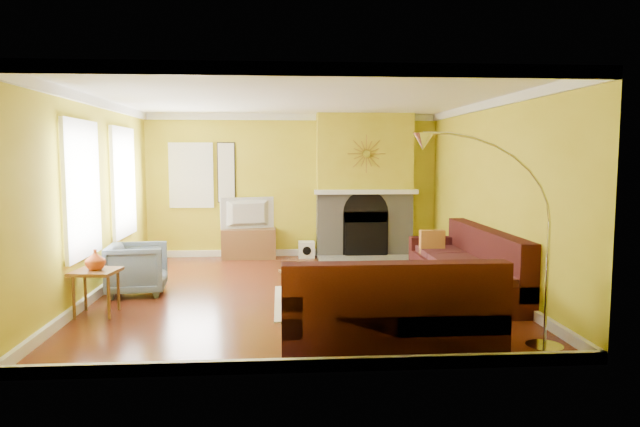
{
  "coord_description": "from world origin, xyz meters",
  "views": [
    {
      "loc": [
        -0.25,
        -7.87,
        1.91
      ],
      "look_at": [
        0.34,
        0.4,
        1.07
      ],
      "focal_mm": 32.0,
      "sensor_mm": 36.0,
      "label": 1
    }
  ],
  "objects": [
    {
      "name": "mantel",
      "position": [
        1.35,
        2.56,
        1.25
      ],
      "size": [
        1.92,
        0.22,
        0.08
      ],
      "primitive_type": "cube",
      "color": "white",
      "rests_on": "fireplace"
    },
    {
      "name": "arc_lamp",
      "position": [
        1.77,
        -2.6,
        1.06
      ],
      "size": [
        1.35,
        0.36,
        2.12
      ],
      "primitive_type": null,
      "color": "silver",
      "rests_on": "floor"
    },
    {
      "name": "window_left_far",
      "position": [
        -2.72,
        -0.6,
        1.5
      ],
      "size": [
        0.06,
        1.22,
        1.72
      ],
      "primitive_type": "cube",
      "color": "white",
      "rests_on": "wall_left"
    },
    {
      "name": "coffee_table",
      "position": [
        0.34,
        -0.62,
        0.2
      ],
      "size": [
        1.23,
        1.23,
        0.4
      ],
      "primitive_type": null,
      "rotation": [
        0.0,
        0.0,
        0.27
      ],
      "color": "white",
      "rests_on": "floor"
    },
    {
      "name": "baseboard",
      "position": [
        0.0,
        0.0,
        0.06
      ],
      "size": [
        5.5,
        6.0,
        0.12
      ],
      "primitive_type": null,
      "color": "white",
      "rests_on": "floor"
    },
    {
      "name": "vase",
      "position": [
        -2.46,
        -0.97,
        0.67
      ],
      "size": [
        0.24,
        0.24,
        0.25
      ],
      "primitive_type": "imported",
      "rotation": [
        0.0,
        0.0,
        -0.01
      ],
      "color": "#C84C1C",
      "rests_on": "side_table"
    },
    {
      "name": "tv",
      "position": [
        -0.83,
        2.77,
        0.84
      ],
      "size": [
        1.02,
        0.43,
        0.59
      ],
      "primitive_type": "imported",
      "rotation": [
        0.0,
        0.0,
        3.44
      ],
      "color": "black",
      "rests_on": "media_console"
    },
    {
      "name": "hearth",
      "position": [
        1.35,
        2.25,
        0.03
      ],
      "size": [
        1.8,
        0.7,
        0.06
      ],
      "primitive_type": "cube",
      "color": "gray",
      "rests_on": "floor"
    },
    {
      "name": "media_console",
      "position": [
        -0.83,
        2.77,
        0.28
      ],
      "size": [
        1.0,
        0.45,
        0.55
      ],
      "primitive_type": "cube",
      "color": "brown",
      "rests_on": "floor"
    },
    {
      "name": "sectional_sofa",
      "position": [
        1.26,
        -0.75,
        0.45
      ],
      "size": [
        2.99,
        3.9,
        0.9
      ],
      "primitive_type": null,
      "color": "#411516",
      "rests_on": "floor"
    },
    {
      "name": "window_left_near",
      "position": [
        -2.72,
        1.3,
        1.5
      ],
      "size": [
        0.06,
        1.22,
        1.72
      ],
      "primitive_type": "cube",
      "color": "white",
      "rests_on": "wall_left"
    },
    {
      "name": "window_back",
      "position": [
        -1.9,
        2.96,
        1.55
      ],
      "size": [
        0.82,
        0.06,
        1.22
      ],
      "primitive_type": "cube",
      "color": "white",
      "rests_on": "wall_back"
    },
    {
      "name": "sunburst",
      "position": [
        1.35,
        2.57,
        1.95
      ],
      "size": [
        0.7,
        0.04,
        0.7
      ],
      "primitive_type": null,
      "color": "olive",
      "rests_on": "fireplace"
    },
    {
      "name": "side_table",
      "position": [
        -2.46,
        -0.97,
        0.28
      ],
      "size": [
        0.56,
        0.56,
        0.55
      ],
      "primitive_type": null,
      "rotation": [
        0.0,
        0.0,
        -0.14
      ],
      "color": "brown",
      "rests_on": "floor"
    },
    {
      "name": "subwoofer",
      "position": [
        0.25,
        2.77,
        0.15
      ],
      "size": [
        0.3,
        0.3,
        0.3
      ],
      "primitive_type": "cube",
      "color": "white",
      "rests_on": "floor"
    },
    {
      "name": "crown_molding",
      "position": [
        0.0,
        0.0,
        2.64
      ],
      "size": [
        5.5,
        6.0,
        0.12
      ],
      "primitive_type": null,
      "color": "white",
      "rests_on": "ceiling"
    },
    {
      "name": "wall_back",
      "position": [
        0.0,
        3.01,
        1.35
      ],
      "size": [
        5.5,
        0.02,
        2.7
      ],
      "primitive_type": "cube",
      "color": "gold",
      "rests_on": "ground"
    },
    {
      "name": "floor",
      "position": [
        0.0,
        0.0,
        -0.01
      ],
      "size": [
        5.5,
        6.0,
        0.02
      ],
      "primitive_type": "cube",
      "color": "maroon",
      "rests_on": "ground"
    },
    {
      "name": "armchair",
      "position": [
        -2.23,
        0.07,
        0.35
      ],
      "size": [
        0.85,
        0.83,
        0.71
      ],
      "primitive_type": "imported",
      "rotation": [
        0.0,
        0.0,
        1.67
      ],
      "color": "slate",
      "rests_on": "floor"
    },
    {
      "name": "wall_front",
      "position": [
        0.0,
        -3.01,
        1.35
      ],
      "size": [
        5.5,
        0.02,
        2.7
      ],
      "primitive_type": "cube",
      "color": "gold",
      "rests_on": "ground"
    },
    {
      "name": "book",
      "position": [
        0.19,
        -0.52,
        0.41
      ],
      "size": [
        0.24,
        0.3,
        0.03
      ],
      "primitive_type": "imported",
      "rotation": [
        0.0,
        0.0,
        0.18
      ],
      "color": "white",
      "rests_on": "coffee_table"
    },
    {
      "name": "rug",
      "position": [
        0.88,
        -0.57,
        0.01
      ],
      "size": [
        2.4,
        1.8,
        0.02
      ],
      "primitive_type": "cube",
      "color": "beige",
      "rests_on": "floor"
    },
    {
      "name": "ceiling",
      "position": [
        0.0,
        0.0,
        2.71
      ],
      "size": [
        5.5,
        6.0,
        0.02
      ],
      "primitive_type": "cube",
      "color": "white",
      "rests_on": "ground"
    },
    {
      "name": "fireplace",
      "position": [
        1.35,
        2.8,
        1.35
      ],
      "size": [
        1.8,
        0.4,
        2.7
      ],
      "primitive_type": null,
      "color": "gray",
      "rests_on": "floor"
    },
    {
      "name": "wall_art",
      "position": [
        -1.25,
        2.97,
        1.6
      ],
      "size": [
        0.34,
        0.04,
        1.14
      ],
      "primitive_type": "cube",
      "color": "white",
      "rests_on": "wall_back"
    },
    {
      "name": "wall_right",
      "position": [
        2.76,
        0.0,
        1.35
      ],
      "size": [
        0.02,
        6.0,
        2.7
      ],
      "primitive_type": "cube",
      "color": "gold",
      "rests_on": "ground"
    },
    {
      "name": "wall_left",
      "position": [
        -2.76,
        0.0,
        1.35
      ],
      "size": [
        0.02,
        6.0,
        2.7
      ],
      "primitive_type": "cube",
      "color": "gold",
      "rests_on": "ground"
    }
  ]
}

